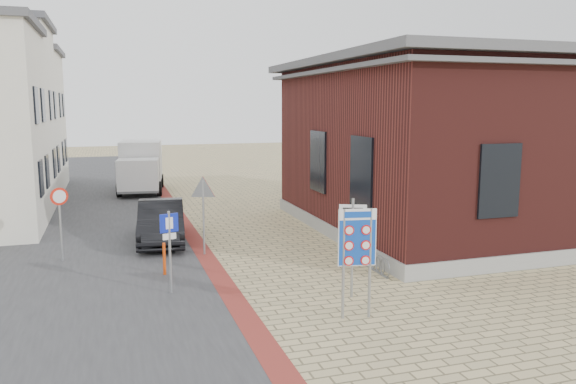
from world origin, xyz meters
TOP-DOWN VIEW (x-y plane):
  - ground at (0.00, 0.00)m, footprint 120.00×120.00m
  - road_strip at (-5.50, 15.00)m, footprint 7.00×60.00m
  - curb_strip at (-2.00, 10.00)m, footprint 0.60×40.00m
  - brick_building at (8.99, 7.00)m, footprint 13.00×13.00m
  - bike_rack at (2.65, 2.20)m, footprint 0.08×1.80m
  - sedan at (-3.20, 7.98)m, footprint 2.05×4.75m
  - box_truck at (-3.18, 20.76)m, footprint 2.90×5.82m
  - border_sign at (0.50, -1.06)m, footprint 0.89×0.21m
  - essen_sign at (1.00, 0.30)m, footprint 0.67×0.32m
  - parking_sign at (-3.50, 2.00)m, footprint 0.49×0.17m
  - yield_sign at (-2.00, 5.67)m, footprint 0.90×0.37m
  - speed_sign at (-6.50, 6.33)m, footprint 0.53×0.25m
  - bollard at (-3.50, 3.75)m, footprint 0.09×0.09m

SIDE VIEW (x-z plane):
  - ground at x=0.00m, z-range 0.00..0.00m
  - road_strip at x=-5.50m, z-range 0.00..0.02m
  - curb_strip at x=-2.00m, z-range 0.00..0.03m
  - bike_rack at x=2.65m, z-range -0.04..0.56m
  - bollard at x=-3.50m, z-range 0.00..0.99m
  - sedan at x=-3.20m, z-range 0.00..1.52m
  - box_truck at x=-3.18m, z-range 0.05..2.97m
  - parking_sign at x=-3.50m, z-range 0.39..2.65m
  - speed_sign at x=-6.50m, z-range 0.41..2.82m
  - essen_sign at x=1.00m, z-range 0.44..3.08m
  - border_sign at x=0.50m, z-range 0.57..3.21m
  - yield_sign at x=-2.00m, z-range 0.70..3.33m
  - brick_building at x=8.99m, z-range 0.09..6.89m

